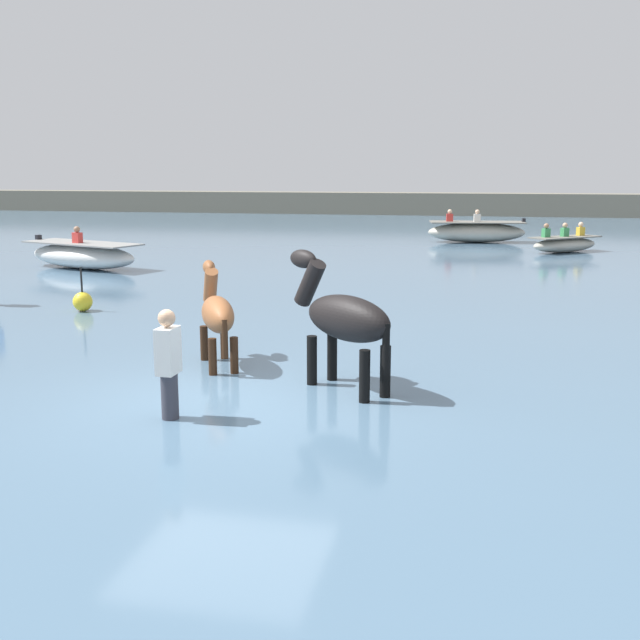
{
  "coord_description": "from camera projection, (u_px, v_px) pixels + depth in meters",
  "views": [
    {
      "loc": [
        3.09,
        -8.63,
        3.17
      ],
      "look_at": [
        0.61,
        2.88,
        0.84
      ],
      "focal_mm": 42.55,
      "sensor_mm": 36.0,
      "label": 1
    }
  ],
  "objects": [
    {
      "name": "boat_far_offshore",
      "position": [
        565.0,
        244.0,
        26.55
      ],
      "size": [
        2.73,
        2.52,
        1.03
      ],
      "color": "#B2AD9E",
      "rests_on": "water_surface"
    },
    {
      "name": "ground_plane",
      "position": [
        225.0,
        427.0,
        9.53
      ],
      "size": [
        120.0,
        120.0,
        0.0
      ],
      "primitive_type": "plane",
      "color": "gray"
    },
    {
      "name": "horse_trailing_black",
      "position": [
        344.0,
        321.0,
        9.81
      ],
      "size": [
        1.73,
        1.48,
        2.11
      ],
      "color": "black",
      "rests_on": "ground"
    },
    {
      "name": "boat_distant_east",
      "position": [
        476.0,
        232.0,
        30.2
      ],
      "size": [
        3.99,
        1.95,
        1.3
      ],
      "color": "#B2AD9E",
      "rests_on": "water_surface"
    },
    {
      "name": "water_surface",
      "position": [
        356.0,
        291.0,
        19.09
      ],
      "size": [
        90.0,
        90.0,
        0.34
      ],
      "primitive_type": "cube",
      "color": "slate",
      "rests_on": "ground"
    },
    {
      "name": "channel_buoy",
      "position": [
        83.0,
        301.0,
        15.46
      ],
      "size": [
        0.39,
        0.39,
        0.91
      ],
      "color": "yellow",
      "rests_on": "water_surface"
    },
    {
      "name": "boat_near_port",
      "position": [
        83.0,
        255.0,
        22.17
      ],
      "size": [
        4.16,
        2.52,
        1.24
      ],
      "color": "silver",
      "rests_on": "water_surface"
    },
    {
      "name": "horse_lead_chestnut",
      "position": [
        217.0,
        316.0,
        11.06
      ],
      "size": [
        1.06,
        1.6,
        1.82
      ],
      "color": "brown",
      "rests_on": "ground"
    },
    {
      "name": "far_shoreline",
      "position": [
        436.0,
        206.0,
        48.87
      ],
      "size": [
        80.0,
        2.4,
        1.74
      ],
      "primitive_type": "cube",
      "color": "#706B5B",
      "rests_on": "ground"
    },
    {
      "name": "person_wading_mid",
      "position": [
        169.0,
        375.0,
        8.7
      ],
      "size": [
        0.21,
        0.32,
        1.63
      ],
      "color": "#383842",
      "rests_on": "ground"
    }
  ]
}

